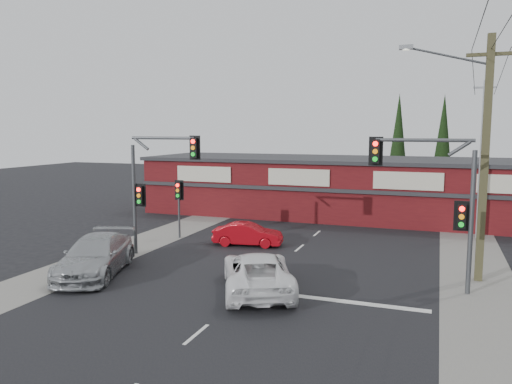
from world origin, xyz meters
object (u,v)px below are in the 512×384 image
(white_suv, at_px, (257,272))
(shop_building, at_px, (326,186))
(red_sedan, at_px, (248,234))
(utility_pole, at_px, (482,151))
(silver_suv, at_px, (95,256))

(white_suv, xyz_separation_m, shop_building, (-1.32, 18.42, 1.37))
(white_suv, distance_m, red_sedan, 7.76)
(red_sedan, height_order, utility_pole, utility_pole)
(red_sedan, xyz_separation_m, shop_building, (1.82, 11.33, 1.52))
(utility_pole, bearing_deg, white_suv, -151.16)
(white_suv, relative_size, shop_building, 0.20)
(silver_suv, bearing_deg, utility_pole, -1.45)
(white_suv, relative_size, silver_suv, 0.97)
(white_suv, relative_size, red_sedan, 1.46)
(white_suv, height_order, utility_pole, utility_pole)
(white_suv, distance_m, silver_suv, 7.37)
(silver_suv, distance_m, shop_building, 19.72)
(utility_pole, bearing_deg, red_sedan, 166.59)
(red_sedan, relative_size, utility_pole, 0.37)
(white_suv, xyz_separation_m, silver_suv, (-7.37, -0.30, 0.06))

